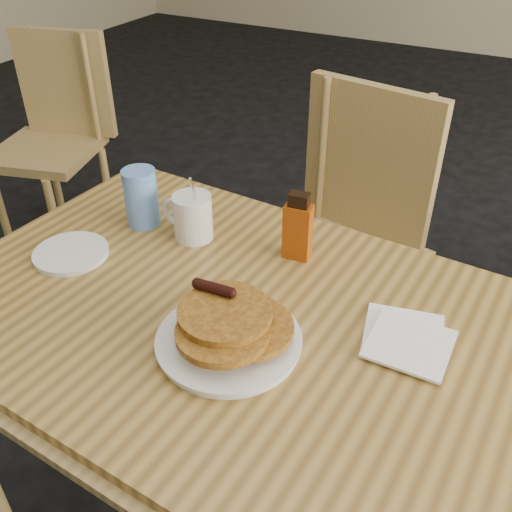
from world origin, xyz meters
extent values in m
cube|color=#A27E39|center=(-0.05, -0.01, 0.73)|extent=(1.23, 0.87, 0.04)
cube|color=tan|center=(-0.05, -0.01, 0.71)|extent=(1.28, 0.91, 0.02)
cylinder|color=tan|center=(0.47, 0.31, 0.35)|extent=(0.04, 0.04, 0.71)
cube|color=tan|center=(-0.04, 0.63, 0.46)|extent=(0.50, 0.50, 0.04)
cube|color=tan|center=(-0.04, 0.82, 0.72)|extent=(0.43, 0.12, 0.47)
cylinder|color=tan|center=(-0.21, 0.45, 0.22)|extent=(0.04, 0.04, 0.44)
cylinder|color=tan|center=(0.13, 0.80, 0.22)|extent=(0.04, 0.04, 0.44)
cube|color=tan|center=(-1.47, 0.83, 0.44)|extent=(0.51, 0.51, 0.04)
cube|color=tan|center=(-1.47, 1.02, 0.68)|extent=(0.41, 0.15, 0.45)
cylinder|color=tan|center=(-1.64, 0.67, 0.21)|extent=(0.04, 0.04, 0.42)
cylinder|color=tan|center=(-1.31, 1.00, 0.21)|extent=(0.04, 0.04, 0.42)
cylinder|color=white|center=(0.01, -0.10, 0.76)|extent=(0.26, 0.26, 0.02)
cylinder|color=white|center=(0.01, -0.10, 0.77)|extent=(0.26, 0.26, 0.01)
cylinder|color=#A77723|center=(-0.02, -0.08, 0.78)|extent=(0.16, 0.16, 0.01)
cylinder|color=#A77723|center=(0.03, -0.08, 0.79)|extent=(0.17, 0.17, 0.01)
cylinder|color=#A77723|center=(0.01, -0.12, 0.81)|extent=(0.16, 0.16, 0.01)
cylinder|color=#A77723|center=(0.00, -0.09, 0.82)|extent=(0.17, 0.17, 0.01)
cylinder|color=black|center=(-0.04, -0.06, 0.84)|extent=(0.08, 0.03, 0.02)
cylinder|color=white|center=(-0.25, 0.18, 0.80)|extent=(0.09, 0.09, 0.11)
torus|color=white|center=(-0.30, 0.18, 0.80)|extent=(0.07, 0.01, 0.07)
cylinder|color=black|center=(-0.25, 0.18, 0.85)|extent=(0.08, 0.08, 0.01)
cylinder|color=silver|center=(-0.24, 0.18, 0.84)|extent=(0.02, 0.06, 0.15)
cube|color=maroon|center=(-0.01, 0.22, 0.81)|extent=(0.06, 0.04, 0.13)
cube|color=black|center=(-0.01, 0.22, 0.89)|extent=(0.05, 0.03, 0.03)
cube|color=white|center=(0.28, 0.08, 0.75)|extent=(0.17, 0.17, 0.01)
cube|color=white|center=(0.29, 0.05, 0.76)|extent=(0.14, 0.14, 0.01)
cylinder|color=#5E8FDC|center=(-0.39, 0.17, 0.82)|extent=(0.09, 0.09, 0.14)
cylinder|color=white|center=(-0.45, -0.02, 0.76)|extent=(0.20, 0.20, 0.01)
camera|label=1|loc=(0.40, -0.74, 1.47)|focal=40.00mm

